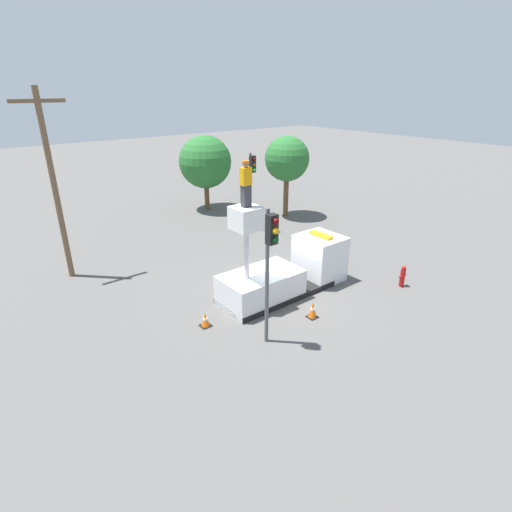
{
  "coord_description": "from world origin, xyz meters",
  "views": [
    {
      "loc": [
        -10.52,
        -11.85,
        8.61
      ],
      "look_at": [
        -2.15,
        -1.23,
        2.85
      ],
      "focal_mm": 28.0,
      "sensor_mm": 36.0,
      "label": 1
    }
  ],
  "objects": [
    {
      "name": "traffic_cone_rear",
      "position": [
        -3.87,
        -0.23,
        0.27
      ],
      "size": [
        0.42,
        0.42,
        0.57
      ],
      "color": "black",
      "rests_on": "ground"
    },
    {
      "name": "bucket_truck",
      "position": [
        0.53,
        0.0,
        0.92
      ],
      "size": [
        6.28,
        2.09,
        4.36
      ],
      "color": "black",
      "rests_on": "ground"
    },
    {
      "name": "fire_hydrant",
      "position": [
        5.11,
        -2.99,
        0.5
      ],
      "size": [
        0.47,
        0.23,
        1.02
      ],
      "color": "red",
      "rests_on": "ground"
    },
    {
      "name": "traffic_cone_curbside",
      "position": [
        -0.14,
        -2.35,
        0.33
      ],
      "size": [
        0.41,
        0.41,
        0.7
      ],
      "color": "black",
      "rests_on": "ground"
    },
    {
      "name": "tree_right_bg",
      "position": [
        4.77,
        13.55,
        3.53
      ],
      "size": [
        3.82,
        3.82,
        5.45
      ],
      "color": "brown",
      "rests_on": "ground"
    },
    {
      "name": "tree_left_bg",
      "position": [
        8.28,
        8.59,
        4.02
      ],
      "size": [
        3.06,
        3.06,
        5.58
      ],
      "color": "brown",
      "rests_on": "ground"
    },
    {
      "name": "utility_pole",
      "position": [
        -6.68,
        7.73,
        4.66
      ],
      "size": [
        2.2,
        0.26,
        8.66
      ],
      "color": "brown",
      "rests_on": "ground"
    },
    {
      "name": "ground_plane",
      "position": [
        0.0,
        0.0,
        0.0
      ],
      "size": [
        120.0,
        120.0,
        0.0
      ],
      "primitive_type": "plane",
      "color": "#565451"
    },
    {
      "name": "traffic_light_across",
      "position": [
        4.4,
        7.49,
        3.49
      ],
      "size": [
        0.34,
        0.57,
        4.92
      ],
      "color": "#515156",
      "rests_on": "ground"
    },
    {
      "name": "worker",
      "position": [
        -1.67,
        0.0,
        5.24
      ],
      "size": [
        0.4,
        0.26,
        1.75
      ],
      "color": "#38383D",
      "rests_on": "bucket_truck"
    },
    {
      "name": "traffic_light_pole",
      "position": [
        -2.64,
        -2.59,
        3.57
      ],
      "size": [
        0.34,
        0.57,
        5.04
      ],
      "color": "#515156",
      "rests_on": "ground"
    }
  ]
}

